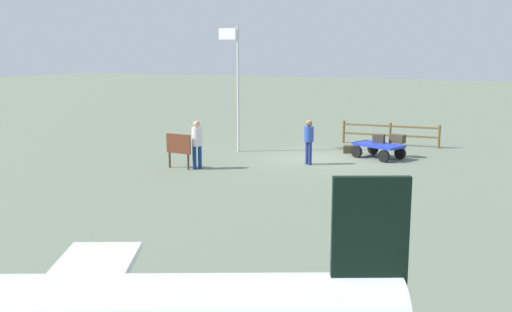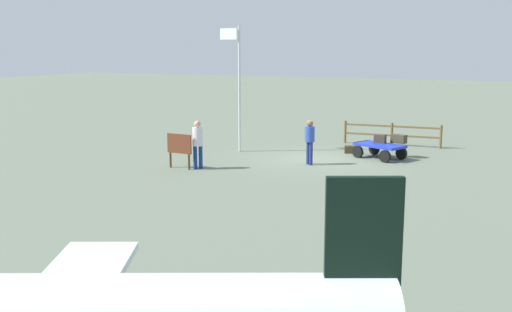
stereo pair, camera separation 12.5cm
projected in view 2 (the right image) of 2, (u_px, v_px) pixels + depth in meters
The scene contains 10 objects.
ground_plane at pixel (317, 160), 23.55m from camera, with size 120.00×120.00×0.00m, color slate.
luggage_cart at pixel (379, 148), 23.80m from camera, with size 2.16×1.83×0.58m.
suitcase_grey at pixel (380, 139), 24.02m from camera, with size 0.46×0.34×0.33m.
suitcase_maroon at pixel (399, 139), 23.95m from camera, with size 0.64×0.48×0.33m.
suitcase_tan at pixel (351, 149), 25.03m from camera, with size 0.58×0.48×0.30m.
worker_lead at pixel (310, 138), 22.45m from camera, with size 0.51×0.51×1.69m.
worker_trailing at pixel (198, 140), 21.68m from camera, with size 0.52×0.52×1.76m.
flagpole at pixel (237, 79), 24.96m from camera, with size 0.97×0.23×5.21m.
signboard at pixel (179, 146), 21.76m from camera, with size 1.03×0.14×1.27m.
wooden_fence at pixel (392, 132), 26.83m from camera, with size 4.33×0.31×1.02m.
Camera 2 is at (-7.20, 22.11, 4.40)m, focal length 42.26 mm.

